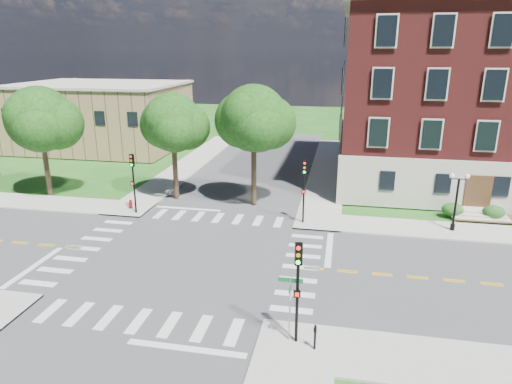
% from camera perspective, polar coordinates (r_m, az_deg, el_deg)
% --- Properties ---
extents(ground, '(160.00, 160.00, 0.00)m').
position_cam_1_polar(ground, '(29.60, -8.55, -8.11)').
color(ground, '#1B4F16').
rests_on(ground, ground).
extents(road_ew, '(90.00, 12.00, 0.01)m').
position_cam_1_polar(road_ew, '(29.59, -8.55, -8.10)').
color(road_ew, '#3D3D3F').
rests_on(road_ew, ground).
extents(road_ns, '(12.00, 90.00, 0.01)m').
position_cam_1_polar(road_ns, '(29.59, -8.55, -8.10)').
color(road_ns, '#3D3D3F').
rests_on(road_ns, ground).
extents(sidewalk_ne, '(34.00, 34.00, 0.12)m').
position_cam_1_polar(sidewalk_ne, '(42.79, 18.63, -0.60)').
color(sidewalk_ne, '#9E9B93').
rests_on(sidewalk_ne, ground).
extents(sidewalk_nw, '(34.00, 34.00, 0.12)m').
position_cam_1_polar(sidewalk_nw, '(49.02, -19.70, 1.55)').
color(sidewalk_nw, '#9E9B93').
rests_on(sidewalk_nw, ground).
extents(crosswalk_east, '(2.20, 10.20, 0.02)m').
position_cam_1_polar(crosswalk_east, '(28.17, 5.59, -9.38)').
color(crosswalk_east, silver).
rests_on(crosswalk_east, ground).
extents(stop_bar_east, '(0.40, 5.50, 0.00)m').
position_cam_1_polar(stop_bar_east, '(30.80, 9.13, -7.08)').
color(stop_bar_east, silver).
rests_on(stop_bar_east, ground).
extents(main_building, '(30.60, 22.40, 16.50)m').
position_cam_1_polar(main_building, '(49.47, 28.73, 10.38)').
color(main_building, '#BBB7A5').
rests_on(main_building, ground).
extents(secondary_building, '(20.40, 15.40, 8.30)m').
position_cam_1_polar(secondary_building, '(63.89, -18.71, 9.06)').
color(secondary_building, '#90754F').
rests_on(secondary_building, ground).
extents(tree_b, '(5.65, 5.65, 9.61)m').
position_cam_1_polar(tree_b, '(43.60, -25.41, 8.19)').
color(tree_b, '#322619').
rests_on(tree_b, ground).
extents(tree_c, '(4.94, 4.94, 9.11)m').
position_cam_1_polar(tree_c, '(39.37, -10.38, 8.52)').
color(tree_c, '#322619').
rests_on(tree_c, ground).
extents(tree_d, '(5.42, 5.42, 9.93)m').
position_cam_1_polar(tree_d, '(37.02, -0.28, 9.16)').
color(tree_d, '#322619').
rests_on(tree_d, ground).
extents(traffic_signal_se, '(0.36, 0.42, 4.80)m').
position_cam_1_polar(traffic_signal_se, '(20.06, 5.24, -10.93)').
color(traffic_signal_se, black).
rests_on(traffic_signal_se, ground).
extents(traffic_signal_ne, '(0.33, 0.36, 4.80)m').
position_cam_1_polar(traffic_signal_ne, '(33.78, 6.03, 1.06)').
color(traffic_signal_ne, black).
rests_on(traffic_signal_ne, ground).
extents(traffic_signal_nw, '(0.36, 0.41, 4.80)m').
position_cam_1_polar(traffic_signal_nw, '(36.91, -15.12, 1.97)').
color(traffic_signal_nw, black).
rests_on(traffic_signal_nw, ground).
extents(twin_lamp_west, '(1.36, 0.36, 4.23)m').
position_cam_1_polar(twin_lamp_west, '(35.35, 23.77, -0.75)').
color(twin_lamp_west, black).
rests_on(twin_lamp_west, ground).
extents(street_sign_pole, '(1.10, 1.10, 3.10)m').
position_cam_1_polar(street_sign_pole, '(20.57, 4.31, -12.92)').
color(street_sign_pole, gray).
rests_on(street_sign_pole, ground).
extents(push_button_post, '(0.14, 0.21, 1.20)m').
position_cam_1_polar(push_button_post, '(20.90, 7.39, -17.42)').
color(push_button_post, black).
rests_on(push_button_post, ground).
extents(fire_hydrant, '(0.35, 0.35, 0.75)m').
position_cam_1_polar(fire_hydrant, '(38.85, -15.39, -1.48)').
color(fire_hydrant, '#B6100E').
rests_on(fire_hydrant, ground).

